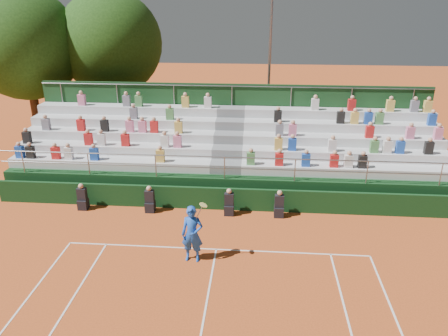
# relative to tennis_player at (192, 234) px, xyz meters

# --- Properties ---
(ground) EXTENTS (90.00, 90.00, 0.00)m
(ground) POSITION_rel_tennis_player_xyz_m (0.74, 0.71, -1.03)
(ground) COLOR #C35220
(ground) RESTS_ON ground
(courtside_wall) EXTENTS (20.00, 0.15, 1.00)m
(courtside_wall) POSITION_rel_tennis_player_xyz_m (0.74, 3.91, -0.53)
(courtside_wall) COLOR black
(courtside_wall) RESTS_ON ground
(line_officials) EXTENTS (8.79, 0.40, 1.19)m
(line_officials) POSITION_rel_tennis_player_xyz_m (-0.88, 3.46, -0.55)
(line_officials) COLOR black
(line_officials) RESTS_ON ground
(grandstand) EXTENTS (20.00, 5.20, 4.40)m
(grandstand) POSITION_rel_tennis_player_xyz_m (0.75, 7.15, 0.04)
(grandstand) COLOR black
(grandstand) RESTS_ON ground
(tennis_player) EXTENTS (0.92, 0.53, 2.22)m
(tennis_player) POSITION_rel_tennis_player_xyz_m (0.00, 0.00, 0.00)
(tennis_player) COLOR blue
(tennis_player) RESTS_ON ground
(tree_west) EXTENTS (6.31, 6.31, 9.13)m
(tree_west) POSITION_rel_tennis_player_xyz_m (-11.28, 11.84, 4.93)
(tree_west) COLOR #3D2416
(tree_west) RESTS_ON ground
(tree_east) EXTENTS (6.17, 6.17, 8.98)m
(tree_east) POSITION_rel_tennis_player_xyz_m (-6.86, 13.55, 4.85)
(tree_east) COLOR #3D2416
(tree_east) RESTS_ON ground
(floodlight_mast) EXTENTS (0.60, 0.25, 9.23)m
(floodlight_mast) POSITION_rel_tennis_player_xyz_m (2.68, 12.96, 4.28)
(floodlight_mast) COLOR gray
(floodlight_mast) RESTS_ON ground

